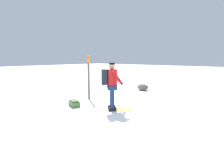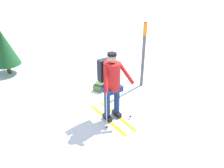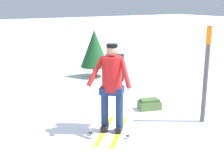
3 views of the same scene
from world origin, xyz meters
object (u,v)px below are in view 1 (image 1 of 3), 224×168
at_px(dropped_backpack, 74,103).
at_px(rock_boulder, 143,87).
at_px(trail_marker, 89,74).
at_px(skier, 111,82).

bearing_deg(dropped_backpack, rock_boulder, -92.80).
bearing_deg(trail_marker, skier, 161.79).
bearing_deg(rock_boulder, skier, 105.56).
distance_m(skier, rock_boulder, 4.58).
distance_m(trail_marker, rock_boulder, 3.90).
bearing_deg(rock_boulder, dropped_backpack, 87.20).
height_order(dropped_backpack, rock_boulder, rock_boulder).
relative_size(skier, rock_boulder, 2.53).
bearing_deg(skier, rock_boulder, -74.44).
bearing_deg(skier, dropped_backpack, 22.66).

